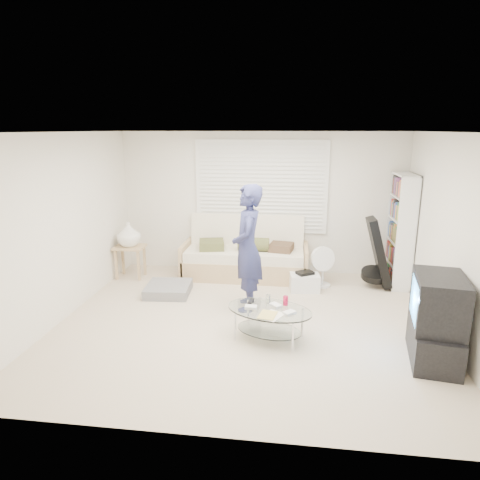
# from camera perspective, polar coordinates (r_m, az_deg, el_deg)

# --- Properties ---
(ground) EXTENTS (5.00, 5.00, 0.00)m
(ground) POSITION_cam_1_polar(r_m,az_deg,el_deg) (5.89, 0.85, -10.90)
(ground) COLOR #C6B39A
(ground) RESTS_ON ground
(room_shell) EXTENTS (5.02, 4.52, 2.51)m
(room_shell) POSITION_cam_1_polar(r_m,az_deg,el_deg) (5.86, 1.44, 5.70)
(room_shell) COLOR silver
(room_shell) RESTS_ON ground
(window_blinds) EXTENTS (2.32, 0.08, 1.62)m
(window_blinds) POSITION_cam_1_polar(r_m,az_deg,el_deg) (7.57, 2.81, 7.10)
(window_blinds) COLOR silver
(window_blinds) RESTS_ON ground
(futon_sofa) EXTENTS (2.17, 0.88, 1.06)m
(futon_sofa) POSITION_cam_1_polar(r_m,az_deg,el_deg) (7.53, 0.70, -2.29)
(futon_sofa) COLOR tan
(futon_sofa) RESTS_ON ground
(grey_floor_pillow) EXTENTS (0.73, 0.73, 0.15)m
(grey_floor_pillow) POSITION_cam_1_polar(r_m,az_deg,el_deg) (6.91, -9.52, -6.47)
(grey_floor_pillow) COLOR slate
(grey_floor_pillow) RESTS_ON ground
(side_table) EXTENTS (0.50, 0.40, 0.99)m
(side_table) POSITION_cam_1_polar(r_m,az_deg,el_deg) (7.61, -14.60, 0.43)
(side_table) COLOR tan
(side_table) RESTS_ON ground
(bookshelf) EXTENTS (0.29, 0.78, 1.85)m
(bookshelf) POSITION_cam_1_polar(r_m,az_deg,el_deg) (7.46, 20.56, 1.20)
(bookshelf) COLOR white
(bookshelf) RESTS_ON ground
(guitar_case) EXTENTS (0.47, 0.43, 1.14)m
(guitar_case) POSITION_cam_1_polar(r_m,az_deg,el_deg) (7.29, 17.87, -2.24)
(guitar_case) COLOR black
(guitar_case) RESTS_ON ground
(floor_fan) EXTENTS (0.42, 0.28, 0.68)m
(floor_fan) POSITION_cam_1_polar(r_m,az_deg,el_deg) (7.17, 11.01, -3.03)
(floor_fan) COLOR white
(floor_fan) RESTS_ON ground
(storage_bin) EXTENTS (0.50, 0.37, 0.32)m
(storage_bin) POSITION_cam_1_polar(r_m,az_deg,el_deg) (7.00, 8.60, -5.54)
(storage_bin) COLOR white
(storage_bin) RESTS_ON ground
(tv_unit) EXTENTS (0.62, 0.98, 1.00)m
(tv_unit) POSITION_cam_1_polar(r_m,az_deg,el_deg) (5.28, 24.69, -9.68)
(tv_unit) COLOR black
(tv_unit) RESTS_ON ground
(coffee_table) EXTENTS (1.21, 0.94, 0.52)m
(coffee_table) POSITION_cam_1_polar(r_m,az_deg,el_deg) (5.35, 3.97, -9.90)
(coffee_table) COLOR silver
(coffee_table) RESTS_ON ground
(standing_person) EXTENTS (0.49, 0.70, 1.81)m
(standing_person) POSITION_cam_1_polar(r_m,az_deg,el_deg) (6.02, 1.00, -1.13)
(standing_person) COLOR navy
(standing_person) RESTS_ON ground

